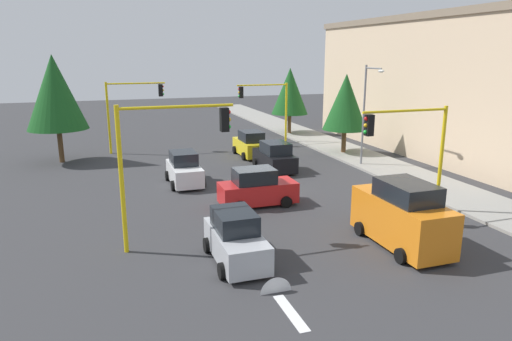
{
  "coord_description": "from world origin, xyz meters",
  "views": [
    {
      "loc": [
        24.08,
        -8.08,
        7.73
      ],
      "look_at": [
        -0.53,
        0.17,
        1.2
      ],
      "focal_mm": 32.65,
      "sensor_mm": 36.0,
      "label": 1
    }
  ],
  "objects_px": {
    "car_red": "(257,188)",
    "car_yellow": "(251,145)",
    "traffic_signal_far_right": "(131,103)",
    "traffic_signal_far_left": "(266,101)",
    "tree_roadside_far": "(290,91)",
    "delivery_van_orange": "(402,216)",
    "tree_opposite_side": "(55,92)",
    "car_black": "(275,157)",
    "car_silver": "(236,239)",
    "traffic_signal_near_right": "(166,148)",
    "traffic_signal_near_left": "(411,140)",
    "tree_roadside_mid": "(346,102)",
    "car_white": "(184,170)",
    "street_lamp_curbside": "(367,105)"
  },
  "relations": [
    {
      "from": "delivery_van_orange",
      "to": "traffic_signal_near_right",
      "type": "bearing_deg",
      "value": -108.08
    },
    {
      "from": "street_lamp_curbside",
      "to": "car_black",
      "type": "bearing_deg",
      "value": -100.27
    },
    {
      "from": "traffic_signal_far_right",
      "to": "traffic_signal_far_left",
      "type": "bearing_deg",
      "value": 90.0
    },
    {
      "from": "traffic_signal_far_right",
      "to": "tree_roadside_far",
      "type": "xyz_separation_m",
      "value": [
        -4.0,
        15.19,
        0.22
      ]
    },
    {
      "from": "car_red",
      "to": "car_yellow",
      "type": "distance_m",
      "value": 12.04
    },
    {
      "from": "traffic_signal_near_left",
      "to": "tree_roadside_far",
      "type": "height_order",
      "value": "tree_roadside_far"
    },
    {
      "from": "tree_opposite_side",
      "to": "car_red",
      "type": "height_order",
      "value": "tree_opposite_side"
    },
    {
      "from": "delivery_van_orange",
      "to": "car_red",
      "type": "bearing_deg",
      "value": -150.6
    },
    {
      "from": "traffic_signal_far_left",
      "to": "tree_opposite_side",
      "type": "bearing_deg",
      "value": -83.14
    },
    {
      "from": "traffic_signal_near_right",
      "to": "tree_roadside_mid",
      "type": "distance_m",
      "value": 21.06
    },
    {
      "from": "traffic_signal_near_left",
      "to": "tree_roadside_mid",
      "type": "xyz_separation_m",
      "value": [
        -14.0,
        4.36,
        0.3
      ]
    },
    {
      "from": "traffic_signal_far_left",
      "to": "tree_roadside_far",
      "type": "relative_size",
      "value": 0.82
    },
    {
      "from": "car_black",
      "to": "car_silver",
      "type": "distance_m",
      "value": 14.5
    },
    {
      "from": "traffic_signal_near_right",
      "to": "car_black",
      "type": "relative_size",
      "value": 1.42
    },
    {
      "from": "tree_roadside_far",
      "to": "car_red",
      "type": "bearing_deg",
      "value": -26.84
    },
    {
      "from": "traffic_signal_far_right",
      "to": "street_lamp_curbside",
      "type": "bearing_deg",
      "value": 55.09
    },
    {
      "from": "traffic_signal_far_right",
      "to": "car_silver",
      "type": "xyz_separation_m",
      "value": [
        22.21,
        2.12,
        -3.08
      ]
    },
    {
      "from": "traffic_signal_far_right",
      "to": "tree_roadside_far",
      "type": "bearing_deg",
      "value": 104.75
    },
    {
      "from": "tree_roadside_mid",
      "to": "car_white",
      "type": "height_order",
      "value": "tree_roadside_mid"
    },
    {
      "from": "traffic_signal_far_left",
      "to": "tree_opposite_side",
      "type": "height_order",
      "value": "tree_opposite_side"
    },
    {
      "from": "tree_roadside_far",
      "to": "traffic_signal_near_right",
      "type": "bearing_deg",
      "value": -32.4
    },
    {
      "from": "car_black",
      "to": "car_silver",
      "type": "bearing_deg",
      "value": -26.62
    },
    {
      "from": "traffic_signal_far_left",
      "to": "car_yellow",
      "type": "height_order",
      "value": "traffic_signal_far_left"
    },
    {
      "from": "car_black",
      "to": "car_yellow",
      "type": "height_order",
      "value": "same"
    },
    {
      "from": "tree_opposite_side",
      "to": "car_yellow",
      "type": "height_order",
      "value": "tree_opposite_side"
    },
    {
      "from": "delivery_van_orange",
      "to": "car_red",
      "type": "relative_size",
      "value": 1.2
    },
    {
      "from": "traffic_signal_near_right",
      "to": "car_silver",
      "type": "relative_size",
      "value": 1.51
    },
    {
      "from": "tree_opposite_side",
      "to": "car_silver",
      "type": "bearing_deg",
      "value": 20.18
    },
    {
      "from": "traffic_signal_near_right",
      "to": "tree_roadside_far",
      "type": "bearing_deg",
      "value": 147.6
    },
    {
      "from": "car_black",
      "to": "tree_roadside_mid",
      "type": "bearing_deg",
      "value": 114.69
    },
    {
      "from": "tree_roadside_far",
      "to": "traffic_signal_far_right",
      "type": "bearing_deg",
      "value": -75.25
    },
    {
      "from": "traffic_signal_far_right",
      "to": "traffic_signal_far_left",
      "type": "distance_m",
      "value": 11.32
    },
    {
      "from": "traffic_signal_far_right",
      "to": "car_yellow",
      "type": "bearing_deg",
      "value": 62.28
    },
    {
      "from": "street_lamp_curbside",
      "to": "delivery_van_orange",
      "type": "xyz_separation_m",
      "value": [
        12.56,
        -5.9,
        -3.07
      ]
    },
    {
      "from": "car_white",
      "to": "car_silver",
      "type": "distance_m",
      "value": 11.49
    },
    {
      "from": "car_red",
      "to": "traffic_signal_near_left",
      "type": "bearing_deg",
      "value": 57.43
    },
    {
      "from": "traffic_signal_near_right",
      "to": "car_black",
      "type": "xyz_separation_m",
      "value": [
        -10.75,
        8.65,
        -3.25
      ]
    },
    {
      "from": "tree_roadside_far",
      "to": "car_yellow",
      "type": "distance_m",
      "value": 11.29
    },
    {
      "from": "traffic_signal_near_right",
      "to": "car_silver",
      "type": "bearing_deg",
      "value": 44.26
    },
    {
      "from": "delivery_van_orange",
      "to": "tree_opposite_side",
      "type": "bearing_deg",
      "value": -145.69
    },
    {
      "from": "traffic_signal_far_right",
      "to": "car_yellow",
      "type": "xyz_separation_m",
      "value": [
        4.44,
        8.46,
        -3.08
      ]
    },
    {
      "from": "traffic_signal_near_left",
      "to": "car_red",
      "type": "height_order",
      "value": "traffic_signal_near_left"
    },
    {
      "from": "street_lamp_curbside",
      "to": "tree_opposite_side",
      "type": "bearing_deg",
      "value": -112.55
    },
    {
      "from": "traffic_signal_far_right",
      "to": "traffic_signal_near_left",
      "type": "xyz_separation_m",
      "value": [
        20.0,
        11.33,
        -0.19
      ]
    },
    {
      "from": "traffic_signal_far_left",
      "to": "car_yellow",
      "type": "bearing_deg",
      "value": -32.83
    },
    {
      "from": "street_lamp_curbside",
      "to": "tree_roadside_far",
      "type": "height_order",
      "value": "street_lamp_curbside"
    },
    {
      "from": "car_black",
      "to": "traffic_signal_far_right",
      "type": "bearing_deg",
      "value": -137.05
    },
    {
      "from": "traffic_signal_near_right",
      "to": "car_red",
      "type": "height_order",
      "value": "traffic_signal_near_right"
    },
    {
      "from": "street_lamp_curbside",
      "to": "tree_opposite_side",
      "type": "xyz_separation_m",
      "value": [
        -8.39,
        -20.2,
        0.72
      ]
    },
    {
      "from": "traffic_signal_near_right",
      "to": "traffic_signal_far_left",
      "type": "height_order",
      "value": "traffic_signal_near_right"
    }
  ]
}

